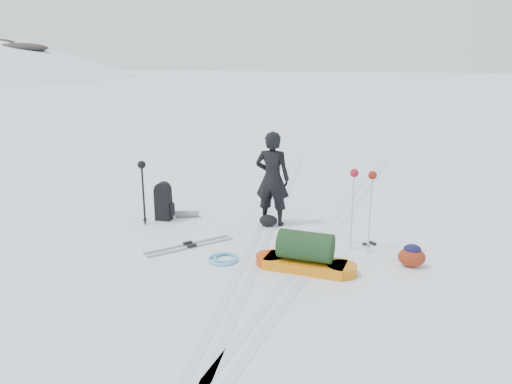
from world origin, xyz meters
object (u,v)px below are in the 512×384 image
skier (272,179)px  ski_poles_black (142,173)px  pulk_sled (305,255)px  expedition_rucksack (166,202)px

skier → ski_poles_black: size_ratio=1.44×
pulk_sled → ski_poles_black: size_ratio=1.29×
expedition_rucksack → ski_poles_black: size_ratio=0.62×
pulk_sled → expedition_rucksack: size_ratio=2.07×
pulk_sled → ski_poles_black: (-3.63, 1.47, 0.87)m
ski_poles_black → skier: bearing=37.3°
pulk_sled → skier: bearing=122.0°
skier → ski_poles_black: (-2.61, -0.66, 0.13)m
expedition_rucksack → ski_poles_black: (-0.32, -0.41, 0.73)m
pulk_sled → expedition_rucksack: bearing=156.7°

